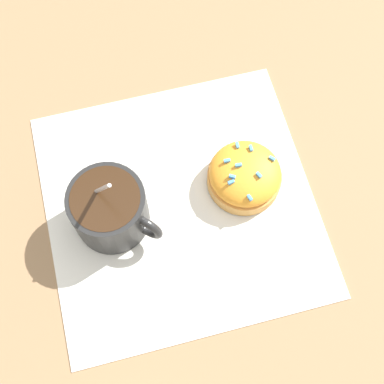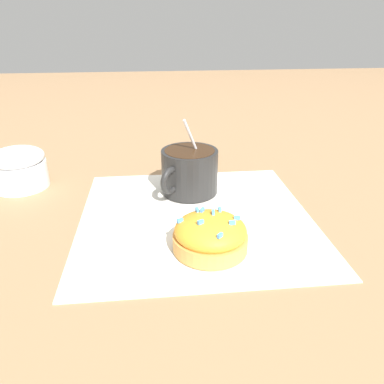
{
  "view_description": "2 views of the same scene",
  "coord_description": "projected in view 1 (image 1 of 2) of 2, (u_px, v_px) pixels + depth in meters",
  "views": [
    {
      "loc": [
        -0.04,
        -0.22,
        0.58
      ],
      "look_at": [
        0.01,
        -0.0,
        0.04
      ],
      "focal_mm": 50.0,
      "sensor_mm": 36.0,
      "label": 1
    },
    {
      "loc": [
        0.44,
        -0.05,
        0.25
      ],
      "look_at": [
        -0.01,
        -0.0,
        0.04
      ],
      "focal_mm": 35.0,
      "sensor_mm": 36.0,
      "label": 2
    }
  ],
  "objects": [
    {
      "name": "coffee_cup",
      "position": [
        109.0,
        206.0,
        0.58
      ],
      "size": [
        0.09,
        0.09,
        0.12
      ],
      "color": "black",
      "rests_on": "paper_napkin"
    },
    {
      "name": "ground_plane",
      "position": [
        180.0,
        204.0,
        0.62
      ],
      "size": [
        3.0,
        3.0,
        0.0
      ],
      "primitive_type": "plane",
      "color": "#93704C"
    },
    {
      "name": "paper_napkin",
      "position": [
        180.0,
        203.0,
        0.62
      ],
      "size": [
        0.31,
        0.31,
        0.0
      ],
      "color": "white",
      "rests_on": "ground_plane"
    },
    {
      "name": "frosted_pastry",
      "position": [
        245.0,
        175.0,
        0.61
      ],
      "size": [
        0.09,
        0.09,
        0.04
      ],
      "color": "#D19347",
      "rests_on": "paper_napkin"
    }
  ]
}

